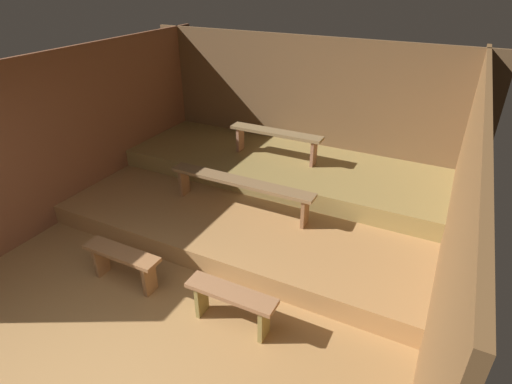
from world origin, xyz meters
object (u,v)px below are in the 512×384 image
bench_floor_left (123,260)px  bench_lower_center (240,185)px  bench_middle_center (276,136)px  bench_floor_right (231,300)px

bench_floor_left → bench_lower_center: 1.91m
bench_lower_center → bench_middle_center: bench_middle_center is taller
bench_floor_right → bench_lower_center: bearing=115.7°
bench_floor_right → bench_middle_center: bench_middle_center is taller
bench_floor_left → bench_middle_center: bearing=79.1°
bench_floor_left → bench_lower_center: bearing=69.9°
bench_floor_left → bench_middle_center: size_ratio=0.63×
bench_floor_left → bench_middle_center: 3.21m
bench_floor_right → bench_middle_center: (-0.90, 3.10, 0.60)m
bench_lower_center → bench_floor_right: bearing=-64.3°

